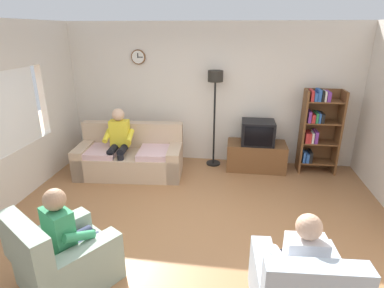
{
  "coord_description": "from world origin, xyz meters",
  "views": [
    {
      "loc": [
        0.47,
        -3.41,
        2.55
      ],
      "look_at": [
        -0.14,
        1.01,
        0.9
      ],
      "focal_mm": 29.13,
      "sensor_mm": 36.0,
      "label": 1
    }
  ],
  "objects_px": {
    "person_in_left_armchair": "(68,231)",
    "tv_stand": "(256,156)",
    "armchair_near_window": "(65,260)",
    "floor_lamp": "(215,92)",
    "person_on_couch": "(119,139)",
    "bookshelf": "(317,128)",
    "tv": "(258,132)",
    "couch": "(130,157)",
    "person_in_right_armchair": "(301,259)"
  },
  "relations": [
    {
      "from": "couch",
      "to": "armchair_near_window",
      "type": "relative_size",
      "value": 1.67
    },
    {
      "from": "tv",
      "to": "floor_lamp",
      "type": "relative_size",
      "value": 0.32
    },
    {
      "from": "tv_stand",
      "to": "tv",
      "type": "xyz_separation_m",
      "value": [
        0.0,
        -0.02,
        0.48
      ]
    },
    {
      "from": "armchair_near_window",
      "to": "person_in_right_armchair",
      "type": "xyz_separation_m",
      "value": [
        2.33,
        -0.03,
        0.32
      ]
    },
    {
      "from": "tv_stand",
      "to": "tv",
      "type": "distance_m",
      "value": 0.48
    },
    {
      "from": "armchair_near_window",
      "to": "person_in_left_armchair",
      "type": "bearing_deg",
      "value": 56.71
    },
    {
      "from": "tv",
      "to": "floor_lamp",
      "type": "xyz_separation_m",
      "value": [
        -0.82,
        0.12,
        0.71
      ]
    },
    {
      "from": "couch",
      "to": "armchair_near_window",
      "type": "xyz_separation_m",
      "value": [
        0.2,
        -2.73,
        -0.02
      ]
    },
    {
      "from": "bookshelf",
      "to": "couch",
      "type": "bearing_deg",
      "value": -170.17
    },
    {
      "from": "couch",
      "to": "person_in_right_armchair",
      "type": "relative_size",
      "value": 1.76
    },
    {
      "from": "couch",
      "to": "person_in_right_armchair",
      "type": "height_order",
      "value": "person_in_right_armchair"
    },
    {
      "from": "tv_stand",
      "to": "armchair_near_window",
      "type": "xyz_separation_m",
      "value": [
        -2.13,
        -3.25,
        0.03
      ]
    },
    {
      "from": "bookshelf",
      "to": "person_on_couch",
      "type": "height_order",
      "value": "bookshelf"
    },
    {
      "from": "person_in_left_armchair",
      "to": "tv",
      "type": "bearing_deg",
      "value": 56.52
    },
    {
      "from": "tv",
      "to": "armchair_near_window",
      "type": "height_order",
      "value": "tv"
    },
    {
      "from": "tv_stand",
      "to": "floor_lamp",
      "type": "xyz_separation_m",
      "value": [
        -0.82,
        0.1,
        1.19
      ]
    },
    {
      "from": "tv",
      "to": "person_in_left_armchair",
      "type": "bearing_deg",
      "value": -123.48
    },
    {
      "from": "tv_stand",
      "to": "person_in_right_armchair",
      "type": "distance_m",
      "value": 3.3
    },
    {
      "from": "person_on_couch",
      "to": "tv",
      "type": "bearing_deg",
      "value": 13.7
    },
    {
      "from": "tv_stand",
      "to": "floor_lamp",
      "type": "relative_size",
      "value": 0.59
    },
    {
      "from": "person_in_left_armchair",
      "to": "person_in_right_armchair",
      "type": "distance_m",
      "value": 2.29
    },
    {
      "from": "tv_stand",
      "to": "floor_lamp",
      "type": "height_order",
      "value": "floor_lamp"
    },
    {
      "from": "tv_stand",
      "to": "couch",
      "type": "bearing_deg",
      "value": -167.4
    },
    {
      "from": "couch",
      "to": "floor_lamp",
      "type": "height_order",
      "value": "floor_lamp"
    },
    {
      "from": "tv_stand",
      "to": "person_in_right_armchair",
      "type": "xyz_separation_m",
      "value": [
        0.2,
        -3.28,
        0.34
      ]
    },
    {
      "from": "tv",
      "to": "floor_lamp",
      "type": "distance_m",
      "value": 1.09
    },
    {
      "from": "armchair_near_window",
      "to": "bookshelf",
      "type": "bearing_deg",
      "value": 45.97
    },
    {
      "from": "person_on_couch",
      "to": "person_in_left_armchair",
      "type": "bearing_deg",
      "value": -81.03
    },
    {
      "from": "tv",
      "to": "floor_lamp",
      "type": "height_order",
      "value": "floor_lamp"
    },
    {
      "from": "bookshelf",
      "to": "person_in_left_armchair",
      "type": "distance_m",
      "value": 4.53
    },
    {
      "from": "armchair_near_window",
      "to": "floor_lamp",
      "type": "bearing_deg",
      "value": 68.67
    },
    {
      "from": "person_on_couch",
      "to": "floor_lamp",
      "type": "bearing_deg",
      "value": 23.72
    },
    {
      "from": "armchair_near_window",
      "to": "person_in_right_armchair",
      "type": "relative_size",
      "value": 1.05
    },
    {
      "from": "person_in_left_armchair",
      "to": "person_in_right_armchair",
      "type": "bearing_deg",
      "value": -2.62
    },
    {
      "from": "couch",
      "to": "armchair_near_window",
      "type": "height_order",
      "value": "same"
    },
    {
      "from": "bookshelf",
      "to": "person_in_right_armchair",
      "type": "bearing_deg",
      "value": -104.63
    },
    {
      "from": "couch",
      "to": "person_in_left_armchair",
      "type": "xyz_separation_m",
      "value": [
        0.25,
        -2.65,
        0.29
      ]
    },
    {
      "from": "person_in_right_armchair",
      "to": "couch",
      "type": "bearing_deg",
      "value": 132.53
    },
    {
      "from": "couch",
      "to": "person_in_right_armchair",
      "type": "bearing_deg",
      "value": -47.47
    },
    {
      "from": "tv_stand",
      "to": "person_in_left_armchair",
      "type": "distance_m",
      "value": 3.81
    },
    {
      "from": "armchair_near_window",
      "to": "person_on_couch",
      "type": "height_order",
      "value": "person_on_couch"
    },
    {
      "from": "couch",
      "to": "person_in_left_armchair",
      "type": "relative_size",
      "value": 1.76
    },
    {
      "from": "bookshelf",
      "to": "tv",
      "type": "bearing_deg",
      "value": -175.03
    },
    {
      "from": "armchair_near_window",
      "to": "person_in_right_armchair",
      "type": "height_order",
      "value": "person_in_right_armchair"
    },
    {
      "from": "tv_stand",
      "to": "floor_lamp",
      "type": "distance_m",
      "value": 1.45
    },
    {
      "from": "floor_lamp",
      "to": "person_on_couch",
      "type": "relative_size",
      "value": 1.49
    },
    {
      "from": "tv",
      "to": "person_in_right_armchair",
      "type": "xyz_separation_m",
      "value": [
        0.2,
        -3.25,
        -0.14
      ]
    },
    {
      "from": "tv_stand",
      "to": "person_on_couch",
      "type": "distance_m",
      "value": 2.6
    },
    {
      "from": "couch",
      "to": "floor_lamp",
      "type": "xyz_separation_m",
      "value": [
        1.5,
        0.62,
        1.14
      ]
    },
    {
      "from": "person_in_left_armchair",
      "to": "tv_stand",
      "type": "bearing_deg",
      "value": 56.72
    }
  ]
}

